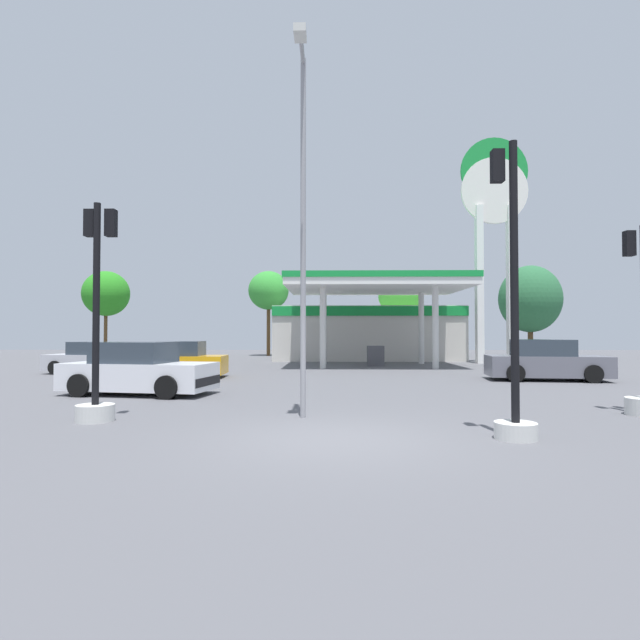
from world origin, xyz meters
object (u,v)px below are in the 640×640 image
object	(u,v)px
traffic_signal_1	(97,350)
corner_streetlamp	(303,201)
traffic_signal_2	(513,346)
station_pole_sign	(494,219)
car_3	(139,371)
car_0	(93,359)
tree_3	(530,299)
car_2	(175,361)
tree_2	(401,297)
car_1	(546,362)
tree_0	(106,294)
tree_1	(269,291)

from	to	relation	value
traffic_signal_1	corner_streetlamp	xyz separation A→B (m)	(4.25, 0.34, 3.18)
traffic_signal_2	station_pole_sign	bearing A→B (deg)	72.83
car_3	car_0	bearing A→B (deg)	122.96
tree_3	car_2	bearing A→B (deg)	-139.49
station_pole_sign	car_0	bearing A→B (deg)	-159.08
station_pole_sign	traffic_signal_2	size ratio (longest dim) A/B	2.61
station_pole_sign	corner_streetlamp	bearing A→B (deg)	-117.96
station_pole_sign	tree_2	xyz separation A→B (m)	(-4.50, 7.64, -4.10)
car_1	traffic_signal_2	size ratio (longest dim) A/B	0.88
station_pole_sign	corner_streetlamp	size ratio (longest dim) A/B	1.72
car_0	traffic_signal_2	world-z (taller)	traffic_signal_2
tree_0	corner_streetlamp	xyz separation A→B (m)	(16.58, -28.00, -0.16)
corner_streetlamp	station_pole_sign	bearing A→B (deg)	62.04
car_3	corner_streetlamp	bearing A→B (deg)	-39.62
traffic_signal_2	car_1	bearing A→B (deg)	64.74
car_1	tree_0	size ratio (longest dim) A/B	0.70
tree_3	tree_1	bearing A→B (deg)	177.52
car_1	car_3	world-z (taller)	car_1
tree_1	corner_streetlamp	size ratio (longest dim) A/B	0.85
car_3	corner_streetlamp	distance (m)	7.67
traffic_signal_2	tree_1	world-z (taller)	tree_1
station_pole_sign	car_0	size ratio (longest dim) A/B	3.22
tree_2	corner_streetlamp	size ratio (longest dim) A/B	0.75
station_pole_sign	tree_3	bearing A→B (deg)	57.92
tree_0	tree_2	distance (m)	22.49
tree_2	corner_streetlamp	bearing A→B (deg)	-102.21
station_pole_sign	corner_streetlamp	distance (m)	22.50
station_pole_sign	car_1	distance (m)	13.35
car_0	tree_0	world-z (taller)	tree_0
corner_streetlamp	car_3	bearing A→B (deg)	140.38
tree_1	corner_streetlamp	world-z (taller)	corner_streetlamp
car_3	traffic_signal_2	xyz separation A→B (m)	(8.81, -6.15, 0.89)
car_2	tree_1	distance (m)	19.83
car_0	tree_1	world-z (taller)	tree_1
tree_2	station_pole_sign	bearing A→B (deg)	-59.50
car_0	tree_0	bearing A→B (deg)	112.13
car_0	tree_2	distance (m)	22.47
car_0	tree_1	size ratio (longest dim) A/B	0.63
tree_0	tree_3	bearing A→B (deg)	0.44
tree_3	traffic_signal_2	bearing A→B (deg)	-111.82
station_pole_sign	tree_0	xyz separation A→B (m)	(-26.97, 8.43, -3.78)
car_3	tree_0	xyz separation A→B (m)	(-11.51, 23.80, 4.09)
tree_1	tree_3	bearing A→B (deg)	-2.48
car_3	tree_1	distance (m)	25.31
traffic_signal_2	corner_streetlamp	size ratio (longest dim) A/B	0.66
car_1	corner_streetlamp	xyz separation A→B (m)	(-8.85, -8.89, 3.93)
car_1	tree_0	distance (m)	32.08
car_0	tree_0	xyz separation A→B (m)	(-6.59, 16.22, 4.15)
car_3	tree_1	bearing A→B (deg)	88.01
car_0	car_2	bearing A→B (deg)	-24.35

